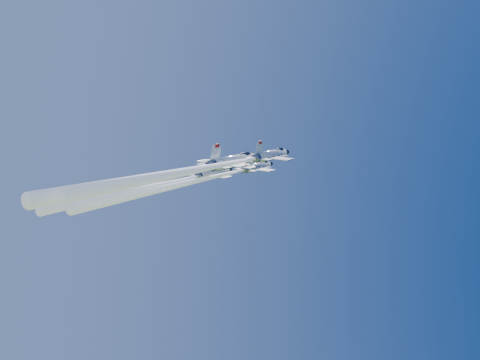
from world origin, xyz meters
name	(u,v)px	position (x,y,z in m)	size (l,w,h in m)	color
jet_lead	(204,179)	(-9.39, -5.47, 90.71)	(32.35, 30.91, 42.48)	white
jet_left	(164,184)	(-16.11, -3.46, 89.57)	(28.56, 26.84, 34.92)	white
jet_right	(216,166)	(-10.72, -14.89, 90.21)	(33.71, 31.87, 42.32)	white
jet_slot	(182,171)	(-16.38, -15.02, 88.61)	(32.15, 29.44, 34.73)	white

